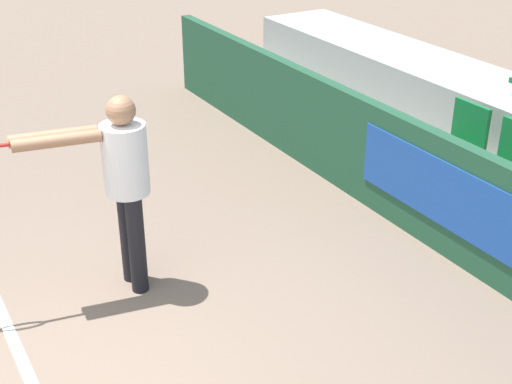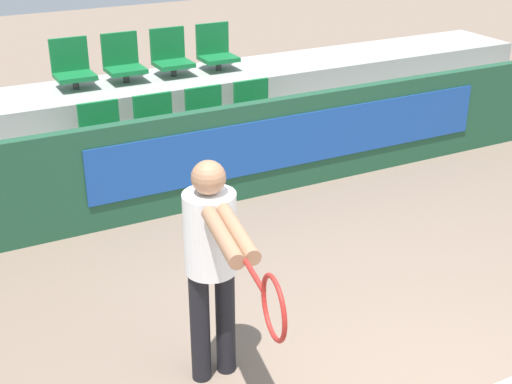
{
  "view_description": "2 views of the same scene",
  "coord_description": "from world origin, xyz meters",
  "views": [
    {
      "loc": [
        3.45,
        -0.42,
        3.16
      ],
      "look_at": [
        -0.57,
        1.9,
        0.83
      ],
      "focal_mm": 50.0,
      "sensor_mm": 36.0,
      "label": 1
    },
    {
      "loc": [
        -2.63,
        -2.47,
        3.12
      ],
      "look_at": [
        -0.26,
        2.07,
        0.79
      ],
      "focal_mm": 50.0,
      "sensor_mm": 36.0,
      "label": 2
    }
  ],
  "objects": [
    {
      "name": "stadium_chair_3",
      "position": [
        0.87,
        4.26,
        0.68
      ],
      "size": [
        0.42,
        0.37,
        0.54
      ],
      "color": "#333333",
      "rests_on": "bleacher_tier_front"
    },
    {
      "name": "bleacher_tier_front",
      "position": [
        0.0,
        4.14,
        0.22
      ],
      "size": [
        10.21,
        1.02,
        0.45
      ],
      "color": "#9E9E99",
      "rests_on": "ground"
    },
    {
      "name": "stadium_chair_7",
      "position": [
        0.87,
        5.27,
        1.13
      ],
      "size": [
        0.42,
        0.37,
        0.54
      ],
      "color": "#333333",
      "rests_on": "bleacher_tier_middle"
    },
    {
      "name": "stadium_chair_2",
      "position": [
        0.29,
        4.26,
        0.68
      ],
      "size": [
        0.42,
        0.37,
        0.54
      ],
      "color": "#333333",
      "rests_on": "bleacher_tier_front"
    },
    {
      "name": "barrier_wall",
      "position": [
        0.03,
        3.55,
        0.5
      ],
      "size": [
        10.61,
        0.14,
        1.01
      ],
      "color": "#1E4C33",
      "rests_on": "ground"
    },
    {
      "name": "stadium_chair_6",
      "position": [
        0.29,
        5.27,
        1.13
      ],
      "size": [
        0.42,
        0.37,
        0.54
      ],
      "color": "#333333",
      "rests_on": "bleacher_tier_middle"
    },
    {
      "name": "stadium_chair_5",
      "position": [
        -0.29,
        5.27,
        1.13
      ],
      "size": [
        0.42,
        0.37,
        0.54
      ],
      "color": "#333333",
      "rests_on": "bleacher_tier_middle"
    },
    {
      "name": "stadium_chair_1",
      "position": [
        -0.29,
        4.26,
        0.68
      ],
      "size": [
        0.42,
        0.37,
        0.54
      ],
      "color": "#333333",
      "rests_on": "bleacher_tier_front"
    },
    {
      "name": "tennis_player",
      "position": [
        -1.09,
        1.04,
        0.96
      ],
      "size": [
        0.42,
        1.52,
        1.55
      ],
      "rotation": [
        0.0,
        0.0,
        -0.18
      ],
      "color": "black",
      "rests_on": "ground"
    },
    {
      "name": "bleacher_tier_middle",
      "position": [
        0.0,
        5.15,
        0.45
      ],
      "size": [
        10.21,
        1.02,
        0.9
      ],
      "color": "#9E9E99",
      "rests_on": "ground"
    },
    {
      "name": "stadium_chair_0",
      "position": [
        -0.87,
        4.26,
        0.68
      ],
      "size": [
        0.42,
        0.37,
        0.54
      ],
      "color": "#333333",
      "rests_on": "bleacher_tier_front"
    },
    {
      "name": "stadium_chair_4",
      "position": [
        -0.87,
        5.27,
        1.13
      ],
      "size": [
        0.42,
        0.37,
        0.54
      ],
      "color": "#333333",
      "rests_on": "bleacher_tier_middle"
    }
  ]
}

